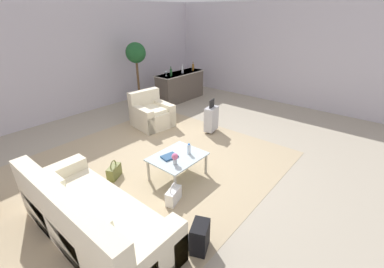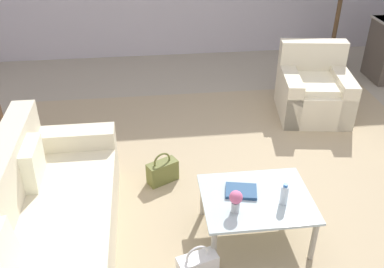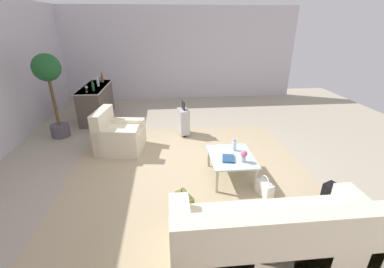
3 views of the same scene
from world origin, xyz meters
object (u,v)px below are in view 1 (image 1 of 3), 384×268
object	(u,v)px
coffee_table	(178,159)
wine_glass_left_of_centre	(193,67)
armchair	(151,115)
wine_bottle_amber	(193,67)
wine_bottle_clear	(182,70)
backpack_black	(199,237)
coffee_table_book	(169,157)
potted_ficus	(137,63)
handbag_olive	(114,172)
suitcase_silver	(211,119)
handbag_white	(173,195)
couch	(89,221)
flower_vase	(175,158)
wine_bottle_green	(171,72)
bar_console	(180,86)
wine_glass_leftmost	(166,72)
water_bottle	(189,149)

from	to	relation	value
coffee_table	wine_glass_left_of_centre	world-z (taller)	wine_glass_left_of_centre
armchair	wine_bottle_amber	distance (m)	2.94
wine_bottle_clear	backpack_black	size ratio (longest dim) A/B	0.75
wine_bottle_clear	coffee_table_book	bearing A→B (deg)	-141.24
potted_ficus	armchair	bearing A→B (deg)	-120.19
coffee_table_book	wine_glass_left_of_centre	world-z (taller)	wine_glass_left_of_centre
handbag_olive	suitcase_silver	bearing A→B (deg)	-3.59
handbag_white	handbag_olive	bearing A→B (deg)	98.89
couch	flower_vase	size ratio (longest dim) A/B	11.70
wine_bottle_green	bar_console	bearing A→B (deg)	12.30
coffee_table	wine_glass_leftmost	world-z (taller)	wine_glass_leftmost
armchair	wine_glass_left_of_centre	world-z (taller)	wine_glass_left_of_centre
flower_vase	bar_console	size ratio (longest dim) A/B	0.11
coffee_table	suitcase_silver	world-z (taller)	suitcase_silver
bar_console	flower_vase	bearing A→B (deg)	-138.86
coffee_table_book	suitcase_silver	size ratio (longest dim) A/B	0.32
couch	handbag_white	world-z (taller)	couch
handbag_white	coffee_table_book	bearing A→B (deg)	48.67
armchair	couch	bearing A→B (deg)	-143.88
water_bottle	handbag_white	size ratio (longest dim) A/B	0.57
handbag_white	potted_ficus	size ratio (longest dim) A/B	0.18
suitcase_silver	couch	bearing A→B (deg)	-168.12
coffee_table_book	handbag_olive	distance (m)	1.07
couch	coffee_table	xyz separation A→B (m)	(1.80, 0.10, 0.07)
wine_glass_leftmost	wine_bottle_green	xyz separation A→B (m)	(0.07, -0.15, 0.01)
potted_ficus	couch	bearing A→B (deg)	-136.48
coffee_table_book	backpack_black	world-z (taller)	coffee_table_book
armchair	backpack_black	xyz separation A→B (m)	(-2.31, -3.46, -0.11)
couch	armchair	world-z (taller)	couch
armchair	water_bottle	distance (m)	2.54
armchair	backpack_black	size ratio (longest dim) A/B	2.54
armchair	wine_bottle_green	distance (m)	1.97
armchair	coffee_table	distance (m)	2.54
wine_glass_left_of_centre	handbag_olive	size ratio (longest dim) A/B	0.43
water_bottle	wine_bottle_clear	distance (m)	4.54
wine_bottle_clear	handbag_olive	bearing A→B (deg)	-153.68
handbag_white	potted_ficus	bearing A→B (deg)	56.18
handbag_olive	water_bottle	bearing A→B (deg)	-45.24
water_bottle	wine_bottle_amber	world-z (taller)	wine_bottle_amber
wine_bottle_amber	coffee_table_book	bearing A→B (deg)	-145.13
coffee_table_book	wine_bottle_amber	distance (m)	5.11
flower_vase	wine_bottle_green	distance (m)	4.48
flower_vase	coffee_table_book	bearing A→B (deg)	66.50
wine_bottle_clear	suitcase_silver	world-z (taller)	wine_bottle_clear
bar_console	wine_bottle_amber	distance (m)	0.79
armchair	handbag_olive	world-z (taller)	armchair
flower_vase	backpack_black	world-z (taller)	flower_vase
potted_ficus	wine_bottle_green	bearing A→B (deg)	-43.89
armchair	wine_glass_leftmost	size ratio (longest dim) A/B	6.59
suitcase_silver	wine_glass_left_of_centre	bearing A→B (deg)	48.18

